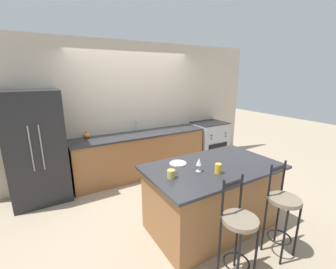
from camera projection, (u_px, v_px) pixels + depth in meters
name	position (u px, v px, depth m)	size (l,w,h in m)	color
ground_plane	(149.00, 181.00, 4.49)	(18.00, 18.00, 0.00)	tan
wall_back	(133.00, 109.00, 4.72)	(6.00, 0.07, 2.70)	beige
back_counter	(141.00, 154.00, 4.69)	(2.77, 0.67, 0.90)	#936038
sink_faucet	(136.00, 125.00, 4.70)	(0.02, 0.13, 0.22)	#ADAFB5
kitchen_island	(212.00, 196.00, 3.05)	(1.77, 1.06, 0.90)	#936038
refrigerator	(37.00, 148.00, 3.62)	(0.85, 0.72, 1.83)	#232326
oven_range	(209.00, 141.00, 5.54)	(0.78, 0.68, 0.94)	#ADAFB5
bar_stool_near	(239.00, 230.00, 2.18)	(0.34, 0.34, 1.11)	black
bar_stool_far	(283.00, 209.00, 2.53)	(0.34, 0.34, 1.11)	black
dinner_plate	(178.00, 163.00, 3.00)	(0.23, 0.23, 0.02)	beige
wine_glass	(199.00, 162.00, 2.74)	(0.07, 0.07, 0.17)	white
coffee_mug	(171.00, 174.00, 2.58)	(0.13, 0.09, 0.10)	#C1B251
tumbler_cup	(218.00, 168.00, 2.70)	(0.08, 0.08, 0.12)	gold
pumpkin_decoration	(87.00, 136.00, 4.22)	(0.12, 0.12, 0.12)	orange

